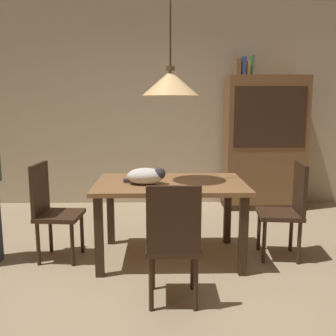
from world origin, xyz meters
TOP-DOWN VIEW (x-y plane):
  - ground at (0.00, 0.00)m, footprint 10.00×10.00m
  - back_wall at (0.00, 2.65)m, footprint 6.40×0.10m
  - dining_table at (0.03, 0.52)m, footprint 1.40×0.90m
  - chair_right_side at (1.16, 0.51)m, footprint 0.44×0.44m
  - chair_left_side at (-1.10, 0.53)m, footprint 0.43×0.43m
  - chair_near_front at (0.03, -0.36)m, footprint 0.41×0.41m
  - cat_sleeping at (-0.19, 0.44)m, footprint 0.39×0.22m
  - pendant_lamp at (0.03, 0.52)m, footprint 0.52×0.52m
  - hutch_bookcase at (1.40, 2.32)m, footprint 1.12×0.45m
  - book_brown_thick at (0.99, 2.32)m, footprint 0.06×0.24m
  - book_blue_wide at (1.06, 2.32)m, footprint 0.06×0.24m
  - book_yellow_short at (1.13, 2.32)m, footprint 0.04×0.20m
  - book_green_slim at (1.18, 2.32)m, footprint 0.03×0.20m

SIDE VIEW (x-z plane):
  - ground at x=0.00m, z-range 0.00..0.00m
  - chair_right_side at x=1.16m, z-range 0.05..0.98m
  - chair_left_side at x=-1.10m, z-range 0.05..0.98m
  - chair_near_front at x=0.03m, z-range 0.05..0.98m
  - dining_table at x=0.03m, z-range 0.27..1.02m
  - cat_sleeping at x=-0.19m, z-range 0.75..0.90m
  - hutch_bookcase at x=1.40m, z-range -0.04..1.81m
  - back_wall at x=0.00m, z-range 0.00..2.90m
  - pendant_lamp at x=0.03m, z-range 1.01..2.31m
  - book_yellow_short at x=1.13m, z-range 1.85..2.03m
  - book_brown_thick at x=0.99m, z-range 1.85..2.07m
  - book_blue_wide at x=1.06m, z-range 1.85..2.09m
  - book_green_slim at x=1.18m, z-range 1.85..2.11m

